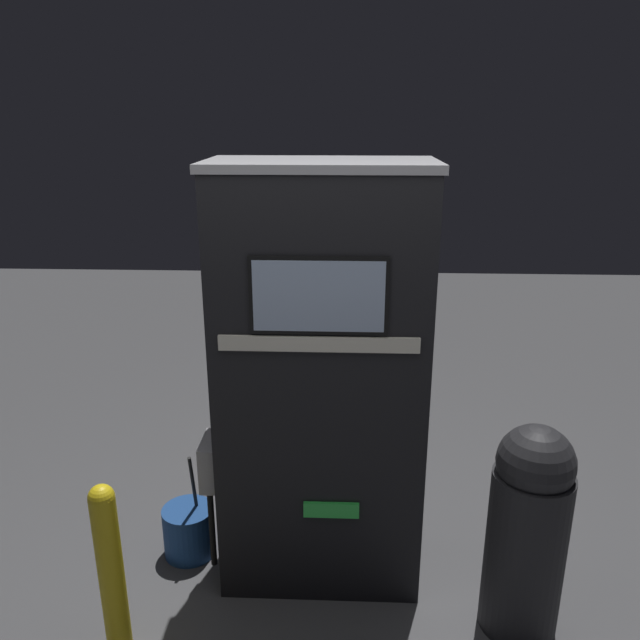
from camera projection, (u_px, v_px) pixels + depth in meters
The scene contains 5 objects.
ground_plane at pixel (319, 600), 3.25m from camera, with size 14.00×14.00×0.00m, color #4C4C4F.
gas_pump at pixel (321, 384), 3.16m from camera, with size 1.13×0.58×2.22m.
safety_bollard at pixel (111, 571), 2.76m from camera, with size 0.11×0.11×0.93m.
trash_bin at pixel (527, 529), 2.93m from camera, with size 0.37×0.37×1.09m.
squeegee_bucket at pixel (189, 530), 3.56m from camera, with size 0.29×0.29×0.65m.
Camera 1 is at (0.12, -2.61, 2.42)m, focal length 35.00 mm.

